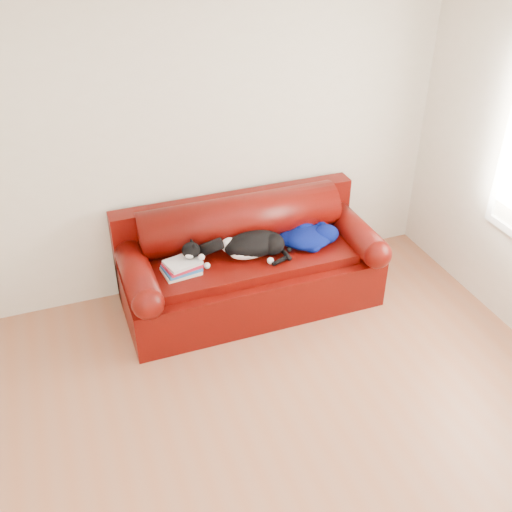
{
  "coord_description": "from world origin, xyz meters",
  "views": [
    {
      "loc": [
        -1.0,
        -2.38,
        3.15
      ],
      "look_at": [
        0.38,
        1.35,
        0.56
      ],
      "focal_mm": 42.0,
      "sensor_mm": 36.0,
      "label": 1
    }
  ],
  "objects_px": {
    "book_stack": "(182,267)",
    "cat": "(253,245)",
    "blanket": "(309,236)",
    "sofa_base": "(250,279)"
  },
  "relations": [
    {
      "from": "book_stack",
      "to": "cat",
      "type": "height_order",
      "value": "cat"
    },
    {
      "from": "blanket",
      "to": "book_stack",
      "type": "bearing_deg",
      "value": -177.03
    },
    {
      "from": "sofa_base",
      "to": "book_stack",
      "type": "xyz_separation_m",
      "value": [
        -0.59,
        -0.08,
        0.31
      ]
    },
    {
      "from": "sofa_base",
      "to": "cat",
      "type": "distance_m",
      "value": 0.36
    },
    {
      "from": "sofa_base",
      "to": "cat",
      "type": "xyz_separation_m",
      "value": [
        0.01,
        -0.05,
        0.36
      ]
    },
    {
      "from": "sofa_base",
      "to": "cat",
      "type": "relative_size",
      "value": 3.15
    },
    {
      "from": "sofa_base",
      "to": "cat",
      "type": "bearing_deg",
      "value": -80.87
    },
    {
      "from": "sofa_base",
      "to": "blanket",
      "type": "height_order",
      "value": "blanket"
    },
    {
      "from": "cat",
      "to": "blanket",
      "type": "xyz_separation_m",
      "value": [
        0.51,
        0.02,
        -0.03
      ]
    },
    {
      "from": "book_stack",
      "to": "sofa_base",
      "type": "bearing_deg",
      "value": 7.69
    }
  ]
}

